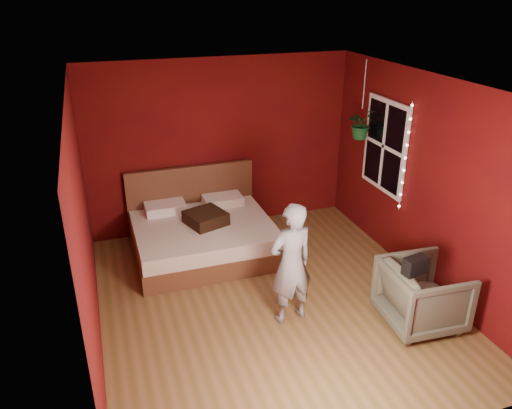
% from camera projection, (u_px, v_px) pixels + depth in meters
% --- Properties ---
extents(floor, '(4.50, 4.50, 0.00)m').
position_uv_depth(floor, '(271.00, 301.00, 6.07)').
color(floor, brown).
rests_on(floor, ground).
extents(room_walls, '(4.04, 4.54, 2.62)m').
position_uv_depth(room_walls, '(273.00, 171.00, 5.39)').
color(room_walls, '#5C0E09').
rests_on(room_walls, ground).
extents(window, '(0.05, 0.97, 1.27)m').
position_uv_depth(window, '(385.00, 146.00, 6.81)').
color(window, white).
rests_on(window, room_walls).
extents(fairy_lights, '(0.04, 0.04, 1.45)m').
position_uv_depth(fairy_lights, '(405.00, 158.00, 6.35)').
color(fairy_lights, silver).
rests_on(fairy_lights, room_walls).
extents(bed, '(1.92, 1.63, 1.05)m').
position_uv_depth(bed, '(202.00, 234.00, 7.09)').
color(bed, brown).
rests_on(bed, ground).
extents(person, '(0.57, 0.42, 1.45)m').
position_uv_depth(person, '(291.00, 264.00, 5.47)').
color(person, gray).
rests_on(person, ground).
extents(armchair, '(0.88, 0.85, 0.75)m').
position_uv_depth(armchair, '(422.00, 295.00, 5.53)').
color(armchair, '#585846').
rests_on(armchair, ground).
extents(handbag, '(0.28, 0.17, 0.19)m').
position_uv_depth(handbag, '(415.00, 265.00, 5.20)').
color(handbag, black).
rests_on(handbag, armchair).
extents(throw_pillow, '(0.62, 0.62, 0.17)m').
position_uv_depth(throw_pillow, '(206.00, 218.00, 6.89)').
color(throw_pillow, black).
rests_on(throw_pillow, bed).
extents(hanging_plant, '(0.48, 0.44, 1.09)m').
position_uv_depth(hanging_plant, '(361.00, 124.00, 7.03)').
color(hanging_plant, silver).
rests_on(hanging_plant, room_walls).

